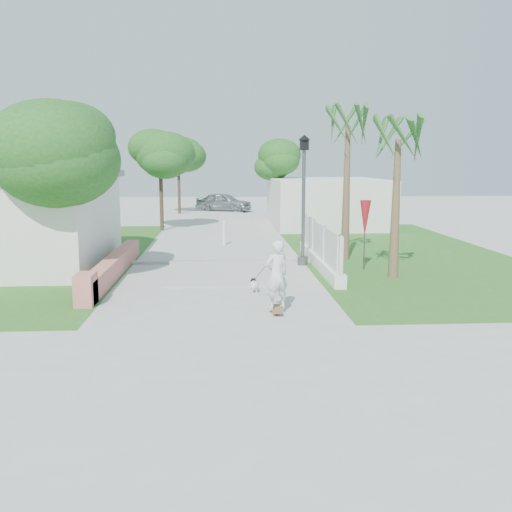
{
  "coord_description": "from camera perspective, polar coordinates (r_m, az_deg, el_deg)",
  "views": [
    {
      "loc": [
        0.08,
        -13.87,
        3.53
      ],
      "look_at": [
        0.99,
        0.82,
        1.1
      ],
      "focal_mm": 40.0,
      "sensor_mm": 36.0,
      "label": 1
    }
  ],
  "objects": [
    {
      "name": "bollard",
      "position": [
        24.05,
        -3.22,
        2.32
      ],
      "size": [
        0.14,
        0.14,
        1.09
      ],
      "color": "white",
      "rests_on": "ground"
    },
    {
      "name": "tree_left_near",
      "position": [
        17.46,
        -18.96,
        9.83
      ],
      "size": [
        3.6,
        3.6,
        5.28
      ],
      "color": "#4C3826",
      "rests_on": "ground"
    },
    {
      "name": "grass_right",
      "position": [
        23.21,
        13.87,
        0.36
      ],
      "size": [
        8.0,
        20.0,
        0.01
      ],
      "primitive_type": "cube",
      "color": "#2A6720",
      "rests_on": "ground"
    },
    {
      "name": "tree_left_mid",
      "position": [
        23.03,
        -17.72,
        8.85
      ],
      "size": [
        3.2,
        3.2,
        4.85
      ],
      "color": "#4C3826",
      "rests_on": "ground"
    },
    {
      "name": "pink_wall",
      "position": [
        18.03,
        -14.27,
        -1.2
      ],
      "size": [
        0.45,
        8.2,
        0.8
      ],
      "color": "#C37464",
      "rests_on": "ground"
    },
    {
      "name": "street_lamp",
      "position": [
        19.6,
        4.78,
        6.11
      ],
      "size": [
        0.44,
        0.44,
        4.44
      ],
      "color": "#59595E",
      "rests_on": "ground"
    },
    {
      "name": "ground",
      "position": [
        14.31,
        -3.75,
        -4.92
      ],
      "size": [
        90.0,
        90.0,
        0.0
      ],
      "primitive_type": "plane",
      "color": "#B7B7B2",
      "rests_on": "ground"
    },
    {
      "name": "building_right",
      "position": [
        32.49,
        7.01,
        5.37
      ],
      "size": [
        6.0,
        8.0,
        2.6
      ],
      "primitive_type": "cube",
      "color": "silver",
      "rests_on": "ground"
    },
    {
      "name": "skateboarder",
      "position": [
        13.95,
        1.24,
        -1.85
      ],
      "size": [
        0.75,
        2.79,
        1.73
      ],
      "rotation": [
        0.0,
        0.0,
        3.53
      ],
      "color": "olive",
      "rests_on": "ground"
    },
    {
      "name": "lattice_fence",
      "position": [
        19.39,
        6.37,
        0.46
      ],
      "size": [
        0.35,
        7.0,
        1.5
      ],
      "color": "white",
      "rests_on": "ground"
    },
    {
      "name": "palm_far",
      "position": [
        20.89,
        9.17,
        11.88
      ],
      "size": [
        1.8,
        1.8,
        5.3
      ],
      "color": "brown",
      "rests_on": "ground"
    },
    {
      "name": "palm_near",
      "position": [
        17.88,
        14.02,
        10.46
      ],
      "size": [
        1.8,
        1.8,
        4.7
      ],
      "color": "brown",
      "rests_on": "ground"
    },
    {
      "name": "grass_left",
      "position": [
        23.25,
        -21.21,
        0.02
      ],
      "size": [
        8.0,
        20.0,
        0.01
      ],
      "primitive_type": "cube",
      "color": "#2A6720",
      "rests_on": "ground"
    },
    {
      "name": "patio_umbrella",
      "position": [
        19.05,
        10.85,
        3.65
      ],
      "size": [
        0.36,
        0.36,
        2.3
      ],
      "color": "#59595E",
      "rests_on": "ground"
    },
    {
      "name": "tree_path_left",
      "position": [
        30.01,
        -9.52,
        9.8
      ],
      "size": [
        3.4,
        3.4,
        5.23
      ],
      "color": "#4C3826",
      "rests_on": "ground"
    },
    {
      "name": "path_strip",
      "position": [
        34.05,
        -3.65,
        3.46
      ],
      "size": [
        3.2,
        36.0,
        0.06
      ],
      "primitive_type": "cube",
      "color": "#B7B7B2",
      "rests_on": "ground"
    },
    {
      "name": "tree_path_far",
      "position": [
        39.95,
        -7.75,
        9.71
      ],
      "size": [
        3.2,
        3.2,
        5.17
      ],
      "color": "#4C3826",
      "rests_on": "ground"
    },
    {
      "name": "dog",
      "position": [
        15.65,
        -0.2,
        -2.89
      ],
      "size": [
        0.26,
        0.55,
        0.38
      ],
      "rotation": [
        0.0,
        0.0,
        0.05
      ],
      "color": "silver",
      "rests_on": "ground"
    },
    {
      "name": "tree_path_right",
      "position": [
        33.99,
        1.79,
        9.31
      ],
      "size": [
        3.0,
        3.0,
        4.79
      ],
      "color": "#4C3826",
      "rests_on": "ground"
    },
    {
      "name": "parked_car",
      "position": [
        41.34,
        -3.24,
        5.41
      ],
      "size": [
        4.32,
        2.95,
        1.37
      ],
      "primitive_type": "imported",
      "rotation": [
        0.0,
        0.0,
        1.2
      ],
      "color": "#95969C",
      "rests_on": "ground"
    },
    {
      "name": "curb",
      "position": [
        20.17,
        -3.7,
        -0.58
      ],
      "size": [
        6.5,
        0.25,
        0.1
      ],
      "primitive_type": "cube",
      "color": "#999993",
      "rests_on": "ground"
    }
  ]
}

